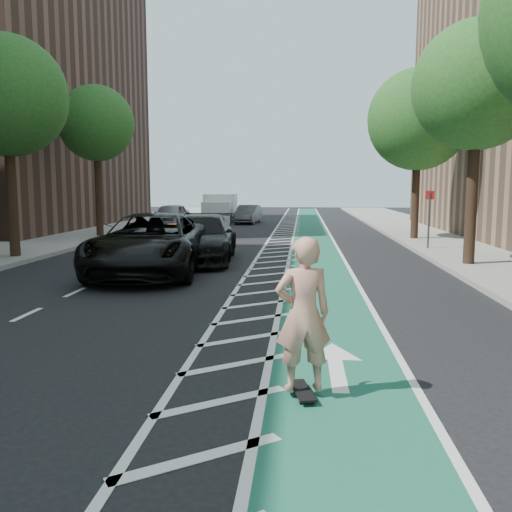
# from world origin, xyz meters

# --- Properties ---
(ground) EXTENTS (120.00, 120.00, 0.00)m
(ground) POSITION_xyz_m (0.00, 0.00, 0.00)
(ground) COLOR black
(ground) RESTS_ON ground
(bike_lane) EXTENTS (2.00, 90.00, 0.01)m
(bike_lane) POSITION_xyz_m (3.00, 10.00, 0.01)
(bike_lane) COLOR #175138
(bike_lane) RESTS_ON ground
(buffer_strip) EXTENTS (1.40, 90.00, 0.01)m
(buffer_strip) POSITION_xyz_m (1.50, 10.00, 0.01)
(buffer_strip) COLOR silver
(buffer_strip) RESTS_ON ground
(sidewalk_right) EXTENTS (5.00, 90.00, 0.15)m
(sidewalk_right) POSITION_xyz_m (9.50, 10.00, 0.07)
(sidewalk_right) COLOR gray
(sidewalk_right) RESTS_ON ground
(sidewalk_left) EXTENTS (5.00, 90.00, 0.15)m
(sidewalk_left) POSITION_xyz_m (-9.50, 10.00, 0.07)
(sidewalk_left) COLOR gray
(sidewalk_left) RESTS_ON ground
(curb_right) EXTENTS (0.12, 90.00, 0.16)m
(curb_right) POSITION_xyz_m (7.05, 10.00, 0.08)
(curb_right) COLOR gray
(curb_right) RESTS_ON ground
(curb_left) EXTENTS (0.12, 90.00, 0.16)m
(curb_left) POSITION_xyz_m (-7.05, 10.00, 0.08)
(curb_left) COLOR gray
(curb_left) RESTS_ON ground
(tree_r_c) EXTENTS (4.20, 4.20, 7.90)m
(tree_r_c) POSITION_xyz_m (7.90, 8.00, 5.77)
(tree_r_c) COLOR #382619
(tree_r_c) RESTS_ON ground
(tree_l_c) EXTENTS (4.20, 4.20, 7.90)m
(tree_l_c) POSITION_xyz_m (-7.90, 8.00, 5.77)
(tree_l_c) COLOR #382619
(tree_l_c) RESTS_ON ground
(tree_r_d) EXTENTS (4.20, 4.20, 7.90)m
(tree_r_d) POSITION_xyz_m (7.90, 16.00, 5.77)
(tree_r_d) COLOR #382619
(tree_r_d) RESTS_ON ground
(tree_l_d) EXTENTS (4.20, 4.20, 7.90)m
(tree_l_d) POSITION_xyz_m (-7.90, 16.00, 5.77)
(tree_l_d) COLOR #382619
(tree_l_d) RESTS_ON ground
(sign_post) EXTENTS (0.35, 0.08, 2.47)m
(sign_post) POSITION_xyz_m (7.60, 12.00, 1.35)
(sign_post) COLOR #4C4C4C
(sign_post) RESTS_ON ground
(skateboard) EXTENTS (0.37, 0.77, 0.10)m
(skateboard) POSITION_xyz_m (2.50, -3.94, 0.08)
(skateboard) COLOR black
(skateboard) RESTS_ON ground
(skateboarder) EXTENTS (0.79, 0.61, 1.94)m
(skateboarder) POSITION_xyz_m (2.50, -3.94, 1.07)
(skateboarder) COLOR tan
(skateboarder) RESTS_ON skateboard
(suv_near) EXTENTS (3.39, 6.75, 1.84)m
(suv_near) POSITION_xyz_m (-2.09, 5.51, 0.92)
(suv_near) COLOR black
(suv_near) RESTS_ON ground
(suv_far) EXTENTS (2.68, 5.81, 1.64)m
(suv_far) POSITION_xyz_m (-1.11, 8.37, 0.82)
(suv_far) COLOR black
(suv_far) RESTS_ON ground
(car_silver) EXTENTS (1.97, 4.66, 1.57)m
(car_silver) POSITION_xyz_m (-6.00, 23.75, 0.79)
(car_silver) COLOR gray
(car_silver) RESTS_ON ground
(car_grey) EXTENTS (1.81, 4.14, 1.32)m
(car_grey) POSITION_xyz_m (-1.46, 28.45, 0.66)
(car_grey) COLOR #4F4E53
(car_grey) RESTS_ON ground
(box_truck) EXTENTS (2.40, 5.04, 2.07)m
(box_truck) POSITION_xyz_m (-3.77, 30.07, 0.95)
(box_truck) COLOR white
(box_truck) RESTS_ON ground
(barrel_a) EXTENTS (0.70, 0.70, 0.96)m
(barrel_a) POSITION_xyz_m (-2.72, 6.55, 0.45)
(barrel_a) COLOR orange
(barrel_a) RESTS_ON ground
(barrel_b) EXTENTS (0.69, 0.69, 0.95)m
(barrel_b) POSITION_xyz_m (-3.40, 13.71, 0.45)
(barrel_b) COLOR #E75C0C
(barrel_b) RESTS_ON ground
(barrel_c) EXTENTS (0.65, 0.65, 0.89)m
(barrel_c) POSITION_xyz_m (-2.40, 15.28, 0.42)
(barrel_c) COLOR #F15A0C
(barrel_c) RESTS_ON ground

